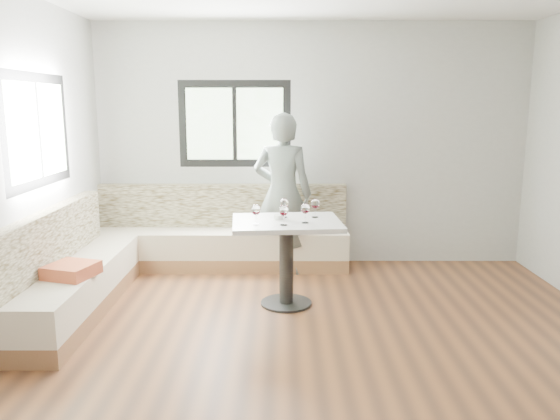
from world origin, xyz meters
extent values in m
cube|color=brown|center=(0.00, 0.00, 0.00)|extent=(5.00, 5.00, 0.01)
cube|color=#B7B7B2|center=(0.00, 2.50, 1.40)|extent=(5.00, 0.01, 2.80)
cube|color=#B7B7B2|center=(0.00, -2.50, 1.40)|extent=(5.00, 0.01, 2.80)
cube|color=black|center=(-0.90, 2.49, 1.65)|extent=(1.30, 0.02, 1.00)
cube|color=black|center=(-2.49, 0.90, 1.65)|extent=(0.02, 1.30, 1.00)
cube|color=brown|center=(-1.05, 2.23, 0.08)|extent=(2.90, 0.55, 0.16)
cube|color=beige|center=(-1.05, 2.23, 0.30)|extent=(2.90, 0.55, 0.29)
cube|color=beige|center=(-1.05, 2.43, 0.70)|extent=(2.90, 0.14, 0.50)
cube|color=brown|center=(-2.23, 0.82, 0.08)|extent=(0.55, 2.25, 0.16)
cube|color=beige|center=(-2.23, 0.82, 0.30)|extent=(0.55, 2.25, 0.29)
cube|color=beige|center=(-2.43, 0.82, 0.70)|extent=(0.14, 2.25, 0.50)
cube|color=#D45A49|center=(-2.12, 0.49, 0.50)|extent=(0.45, 0.45, 0.11)
cylinder|color=black|center=(-0.31, 1.03, 0.01)|extent=(0.49, 0.49, 0.02)
cylinder|color=black|center=(-0.31, 1.03, 0.39)|extent=(0.13, 0.13, 0.77)
cube|color=silver|center=(-0.31, 1.03, 0.80)|extent=(1.05, 0.85, 0.04)
imported|color=slate|center=(-0.34, 2.07, 0.90)|extent=(0.73, 0.55, 1.79)
cylinder|color=white|center=(-0.38, 1.10, 0.84)|extent=(0.10, 0.10, 0.04)
sphere|color=black|center=(-0.36, 1.11, 0.85)|extent=(0.02, 0.02, 0.02)
sphere|color=black|center=(-0.39, 1.11, 0.85)|extent=(0.02, 0.02, 0.02)
sphere|color=black|center=(-0.37, 1.09, 0.85)|extent=(0.02, 0.02, 0.02)
cylinder|color=white|center=(-0.58, 0.87, 0.82)|extent=(0.06, 0.06, 0.01)
cylinder|color=white|center=(-0.58, 0.87, 0.86)|extent=(0.01, 0.01, 0.08)
ellipsoid|color=white|center=(-0.58, 0.87, 0.95)|extent=(0.08, 0.08, 0.10)
cylinder|color=#4E030E|center=(-0.58, 0.87, 0.93)|extent=(0.06, 0.06, 0.02)
cylinder|color=white|center=(-0.34, 0.83, 0.82)|extent=(0.06, 0.06, 0.01)
cylinder|color=white|center=(-0.34, 0.83, 0.86)|extent=(0.01, 0.01, 0.08)
ellipsoid|color=white|center=(-0.34, 0.83, 0.95)|extent=(0.08, 0.08, 0.10)
cylinder|color=#4E030E|center=(-0.34, 0.83, 0.93)|extent=(0.06, 0.06, 0.02)
cylinder|color=white|center=(-0.14, 0.93, 0.82)|extent=(0.06, 0.06, 0.01)
cylinder|color=white|center=(-0.14, 0.93, 0.86)|extent=(0.01, 0.01, 0.08)
ellipsoid|color=white|center=(-0.14, 0.93, 0.95)|extent=(0.08, 0.08, 0.10)
cylinder|color=#4E030E|center=(-0.14, 0.93, 0.93)|extent=(0.06, 0.06, 0.02)
cylinder|color=white|center=(-0.33, 1.18, 0.82)|extent=(0.06, 0.06, 0.01)
cylinder|color=white|center=(-0.33, 1.18, 0.86)|extent=(0.01, 0.01, 0.08)
ellipsoid|color=white|center=(-0.33, 1.18, 0.95)|extent=(0.08, 0.08, 0.10)
cylinder|color=#4E030E|center=(-0.33, 1.18, 0.93)|extent=(0.06, 0.06, 0.02)
cylinder|color=white|center=(-0.04, 1.17, 0.82)|extent=(0.06, 0.06, 0.01)
cylinder|color=white|center=(-0.04, 1.17, 0.86)|extent=(0.01, 0.01, 0.08)
ellipsoid|color=white|center=(-0.04, 1.17, 0.95)|extent=(0.08, 0.08, 0.10)
cylinder|color=#4E030E|center=(-0.04, 1.17, 0.93)|extent=(0.06, 0.06, 0.02)
camera|label=1|loc=(-0.35, -3.91, 1.88)|focal=35.00mm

